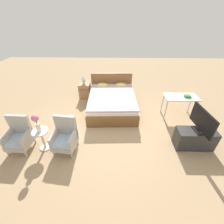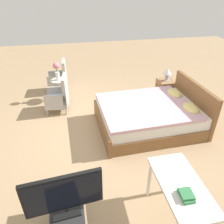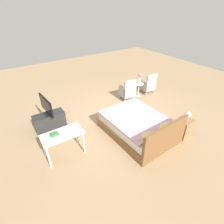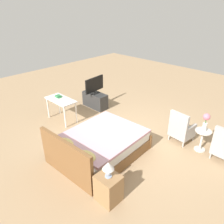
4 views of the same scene
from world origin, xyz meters
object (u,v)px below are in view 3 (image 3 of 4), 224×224
at_px(flower_vase, 140,77).
at_px(tv_stand, 50,121).
at_px(armchair_by_window_left, 148,85).
at_px(vanity_desk, 63,137).
at_px(book_stack, 54,134).
at_px(bed, 138,126).
at_px(table_lamp, 188,114).
at_px(nightstand, 184,128).
at_px(tv_flatscreen, 46,106).
at_px(armchair_by_window_right, 128,91).
at_px(side_table, 138,88).

height_order(flower_vase, tv_stand, flower_vase).
xyz_separation_m(armchair_by_window_left, vanity_desk, (4.50, 1.53, 0.25)).
distance_m(vanity_desk, book_stack, 0.23).
xyz_separation_m(bed, table_lamp, (-1.12, 0.81, 0.50)).
distance_m(table_lamp, tv_stand, 4.26).
relative_size(nightstand, tv_stand, 0.61).
distance_m(nightstand, vanity_desk, 3.57).
bearing_deg(tv_flatscreen, flower_vase, -178.03).
height_order(armchair_by_window_right, tv_stand, armchair_by_window_right).
bearing_deg(book_stack, side_table, -159.98).
bearing_deg(nightstand, armchair_by_window_right, -90.30).
bearing_deg(vanity_desk, bed, 168.68).
bearing_deg(book_stack, armchair_by_window_right, -156.99).
relative_size(side_table, book_stack, 2.75).
distance_m(flower_vase, book_stack, 4.37).
xyz_separation_m(armchair_by_window_left, side_table, (0.57, 0.00, -0.01)).
bearing_deg(book_stack, vanity_desk, 167.35).
bearing_deg(nightstand, book_stack, -20.23).
xyz_separation_m(table_lamp, tv_stand, (3.29, -2.65, -0.53)).
xyz_separation_m(nightstand, tv_stand, (3.29, -2.65, -0.02)).
relative_size(bed, nightstand, 3.79).
xyz_separation_m(side_table, table_lamp, (0.60, 2.79, 0.44)).
relative_size(flower_vase, table_lamp, 1.45).
bearing_deg(nightstand, table_lamp, 90.00).
bearing_deg(armchair_by_window_left, book_stack, 17.73).
bearing_deg(armchair_by_window_right, side_table, 179.94).
bearing_deg(book_stack, tv_stand, -98.94).
bearing_deg(armchair_by_window_right, bed, 60.09).
relative_size(bed, armchair_by_window_left, 2.41).
bearing_deg(table_lamp, tv_flatscreen, -38.86).
bearing_deg(vanity_desk, tv_stand, -91.58).
xyz_separation_m(table_lamp, book_stack, (3.51, -1.29, -0.03)).
distance_m(tv_flatscreen, book_stack, 1.38).
bearing_deg(nightstand, side_table, -102.08).
bearing_deg(flower_vase, vanity_desk, 21.34).
distance_m(armchair_by_window_left, book_stack, 4.92).
bearing_deg(bed, book_stack, -11.41).
height_order(tv_stand, tv_flatscreen, tv_flatscreen).
bearing_deg(book_stack, table_lamp, 159.76).
height_order(side_table, vanity_desk, vanity_desk).
xyz_separation_m(armchair_by_window_left, armchair_by_window_right, (1.15, -0.00, 0.00)).
height_order(bed, vanity_desk, bed).
bearing_deg(tv_flatscreen, tv_stand, -174.44).
relative_size(armchair_by_window_right, nightstand, 1.57).
xyz_separation_m(side_table, tv_stand, (3.89, 0.13, -0.10)).
xyz_separation_m(armchair_by_window_right, tv_flatscreen, (3.31, 0.13, 0.47)).
relative_size(armchair_by_window_right, book_stack, 4.35).
distance_m(flower_vase, tv_stand, 3.94).
height_order(side_table, tv_flatscreen, tv_flatscreen).
height_order(tv_stand, vanity_desk, vanity_desk).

